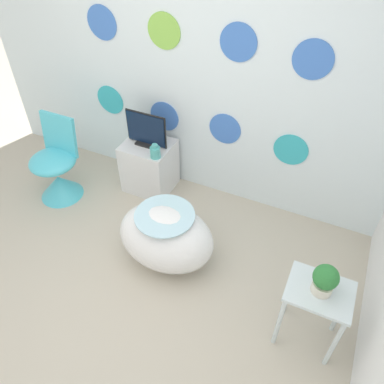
{
  "coord_description": "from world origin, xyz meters",
  "views": [
    {
      "loc": [
        1.23,
        -0.93,
        2.58
      ],
      "look_at": [
        0.39,
        0.87,
        0.79
      ],
      "focal_mm": 35.0,
      "sensor_mm": 36.0,
      "label": 1
    }
  ],
  "objects_px": {
    "chair": "(57,173)",
    "potted_plant_left": "(325,280)",
    "bathtub": "(166,237)",
    "vase": "(155,152)",
    "tv": "(146,131)"
  },
  "relations": [
    {
      "from": "chair",
      "to": "tv",
      "type": "distance_m",
      "value": 0.99
    },
    {
      "from": "chair",
      "to": "vase",
      "type": "distance_m",
      "value": 1.04
    },
    {
      "from": "vase",
      "to": "bathtub",
      "type": "bearing_deg",
      "value": -55.47
    },
    {
      "from": "chair",
      "to": "vase",
      "type": "xyz_separation_m",
      "value": [
        0.93,
        0.35,
        0.31
      ]
    },
    {
      "from": "bathtub",
      "to": "tv",
      "type": "height_order",
      "value": "tv"
    },
    {
      "from": "potted_plant_left",
      "to": "bathtub",
      "type": "bearing_deg",
      "value": 170.55
    },
    {
      "from": "bathtub",
      "to": "vase",
      "type": "xyz_separation_m",
      "value": [
        -0.43,
        0.62,
        0.31
      ]
    },
    {
      "from": "bathtub",
      "to": "chair",
      "type": "xyz_separation_m",
      "value": [
        -1.36,
        0.28,
        -0.0
      ]
    },
    {
      "from": "chair",
      "to": "potted_plant_left",
      "type": "xyz_separation_m",
      "value": [
        2.57,
        -0.48,
        0.41
      ]
    },
    {
      "from": "chair",
      "to": "bathtub",
      "type": "bearing_deg",
      "value": -11.59
    },
    {
      "from": "tv",
      "to": "potted_plant_left",
      "type": "relative_size",
      "value": 1.88
    },
    {
      "from": "tv",
      "to": "bathtub",
      "type": "bearing_deg",
      "value": -52.1
    },
    {
      "from": "bathtub",
      "to": "chair",
      "type": "bearing_deg",
      "value": 168.41
    },
    {
      "from": "vase",
      "to": "potted_plant_left",
      "type": "bearing_deg",
      "value": -26.68
    },
    {
      "from": "chair",
      "to": "potted_plant_left",
      "type": "height_order",
      "value": "chair"
    }
  ]
}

